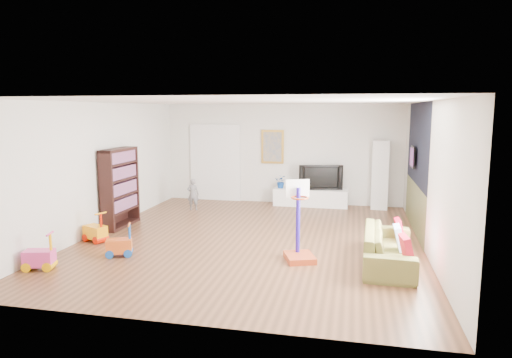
% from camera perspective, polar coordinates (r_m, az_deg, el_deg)
% --- Properties ---
extents(floor, '(6.50, 7.50, 0.00)m').
position_cam_1_polar(floor, '(9.16, -0.53, -7.50)').
color(floor, brown).
rests_on(floor, ground).
extents(ceiling, '(6.50, 7.50, 0.00)m').
position_cam_1_polar(ceiling, '(8.81, -0.56, 9.64)').
color(ceiling, white).
rests_on(ceiling, ground).
extents(wall_back, '(6.50, 0.00, 2.70)m').
position_cam_1_polar(wall_back, '(12.54, 3.24, 3.13)').
color(wall_back, silver).
rests_on(wall_back, ground).
extents(wall_front, '(6.50, 0.00, 2.70)m').
position_cam_1_polar(wall_front, '(5.34, -9.47, -4.35)').
color(wall_front, white).
rests_on(wall_front, ground).
extents(wall_left, '(0.00, 7.50, 2.70)m').
position_cam_1_polar(wall_left, '(10.10, -18.84, 1.37)').
color(wall_left, silver).
rests_on(wall_left, ground).
extents(wall_right, '(0.00, 7.50, 2.70)m').
position_cam_1_polar(wall_right, '(8.77, 20.66, 0.25)').
color(wall_right, silver).
rests_on(wall_right, ground).
extents(navy_accent, '(0.01, 3.20, 1.70)m').
position_cam_1_polar(navy_accent, '(10.09, 19.58, 4.18)').
color(navy_accent, black).
rests_on(navy_accent, wall_right).
extents(olive_wainscot, '(0.01, 3.20, 1.00)m').
position_cam_1_polar(olive_wainscot, '(10.27, 19.20, -3.34)').
color(olive_wainscot, brown).
rests_on(olive_wainscot, wall_right).
extents(doorway, '(1.45, 0.06, 2.10)m').
position_cam_1_polar(doorway, '(12.97, -5.13, 1.95)').
color(doorway, white).
rests_on(doorway, ground).
extents(painting_back, '(0.62, 0.06, 0.92)m').
position_cam_1_polar(painting_back, '(12.53, 2.09, 4.05)').
color(painting_back, gold).
rests_on(painting_back, wall_back).
extents(artwork_right, '(0.04, 0.56, 0.46)m').
position_cam_1_polar(artwork_right, '(10.31, 19.00, 2.62)').
color(artwork_right, '#7F3F8C').
rests_on(artwork_right, wall_right).
extents(media_console, '(1.97, 0.51, 0.46)m').
position_cam_1_polar(media_console, '(12.30, 6.84, -2.31)').
color(media_console, white).
rests_on(media_console, ground).
extents(tall_cabinet, '(0.43, 0.43, 1.78)m').
position_cam_1_polar(tall_cabinet, '(12.20, 15.25, 0.51)').
color(tall_cabinet, white).
rests_on(tall_cabinet, ground).
extents(bookshelf, '(0.32, 1.18, 1.72)m').
position_cam_1_polar(bookshelf, '(10.40, -16.64, -1.06)').
color(bookshelf, black).
rests_on(bookshelf, ground).
extents(sofa, '(0.87, 2.05, 0.59)m').
position_cam_1_polar(sofa, '(7.94, 16.25, -8.17)').
color(sofa, olive).
rests_on(sofa, ground).
extents(basketball_hoop, '(0.64, 0.70, 1.38)m').
position_cam_1_polar(basketball_hoop, '(7.74, 5.54, -5.27)').
color(basketball_hoop, '#B33E1B').
rests_on(basketball_hoop, ground).
extents(ride_on_yellow, '(0.52, 0.42, 0.60)m').
position_cam_1_polar(ride_on_yellow, '(9.44, -19.48, -5.64)').
color(ride_on_yellow, orange).
rests_on(ride_on_yellow, ground).
extents(ride_on_orange, '(0.50, 0.41, 0.57)m').
position_cam_1_polar(ride_on_orange, '(8.39, -16.76, -7.35)').
color(ride_on_orange, '#CD541B').
rests_on(ride_on_orange, ground).
extents(ride_on_pink, '(0.51, 0.39, 0.60)m').
position_cam_1_polar(ride_on_pink, '(8.16, -25.52, -8.17)').
color(ride_on_pink, '#E23C8D').
rests_on(ride_on_pink, ground).
extents(child, '(0.33, 0.25, 0.82)m').
position_cam_1_polar(child, '(11.80, -7.88, -1.90)').
color(child, slate).
rests_on(child, ground).
extents(tv, '(1.16, 0.41, 0.67)m').
position_cam_1_polar(tv, '(12.19, 8.03, 0.26)').
color(tv, black).
rests_on(tv, media_console).
extents(vase_plant, '(0.33, 0.29, 0.35)m').
position_cam_1_polar(vase_plant, '(12.33, 3.17, -0.31)').
color(vase_plant, navy).
rests_on(vase_plant, media_console).
extents(pillow_left, '(0.15, 0.40, 0.39)m').
position_cam_1_polar(pillow_left, '(7.34, 18.30, -8.23)').
color(pillow_left, '#AC1528').
rests_on(pillow_left, sofa).
extents(pillow_center, '(0.11, 0.40, 0.40)m').
position_cam_1_polar(pillow_center, '(7.91, 17.48, -7.00)').
color(pillow_center, white).
rests_on(pillow_center, sofa).
extents(pillow_right, '(0.10, 0.35, 0.35)m').
position_cam_1_polar(pillow_right, '(8.50, 17.48, -5.93)').
color(pillow_right, '#BA011E').
rests_on(pillow_right, sofa).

